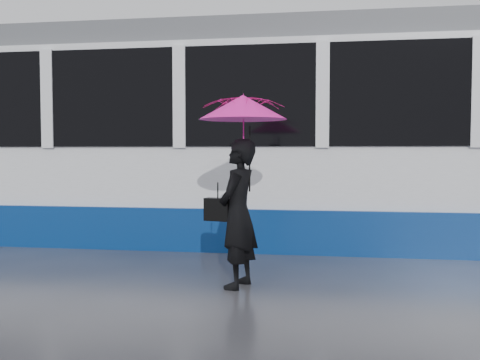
# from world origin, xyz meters

# --- Properties ---
(ground) EXTENTS (90.00, 90.00, 0.00)m
(ground) POSITION_xyz_m (0.00, 0.00, 0.00)
(ground) COLOR #2D2D32
(ground) RESTS_ON ground
(rails) EXTENTS (34.00, 1.51, 0.02)m
(rails) POSITION_xyz_m (0.00, 2.50, 0.01)
(rails) COLOR #3F3D38
(rails) RESTS_ON ground
(tram) EXTENTS (26.00, 2.56, 3.35)m
(tram) POSITION_xyz_m (2.59, 2.50, 1.64)
(tram) COLOR white
(tram) RESTS_ON ground
(woman) EXTENTS (0.49, 0.64, 1.56)m
(woman) POSITION_xyz_m (1.23, -0.61, 0.78)
(woman) COLOR black
(woman) RESTS_ON ground
(umbrella) EXTENTS (1.10, 1.10, 1.05)m
(umbrella) POSITION_xyz_m (1.28, -0.61, 1.71)
(umbrella) COLOR #E31373
(umbrella) RESTS_ON ground
(handbag) EXTENTS (0.30, 0.18, 0.42)m
(handbag) POSITION_xyz_m (1.01, -0.59, 0.82)
(handbag) COLOR black
(handbag) RESTS_ON ground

